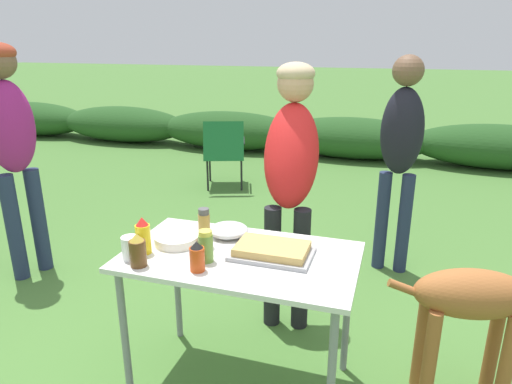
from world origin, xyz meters
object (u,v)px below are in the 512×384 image
(hot_sauce_bottle, at_px, (197,257))
(camp_chair_green_behind_table, at_px, (224,150))
(beer_bottle, at_px, (138,251))
(standing_person_in_olive_jacket, at_px, (291,164))
(paper_cup_stack, at_px, (131,248))
(food_tray, at_px, (272,251))
(standing_person_in_gray_fleece, at_px, (401,144))
(dog, at_px, (481,304))
(mustard_bottle, at_px, (143,236))
(folding_table, at_px, (240,269))
(plate_stack, at_px, (177,239))
(spice_jar, at_px, (204,228))
(standing_person_in_navy_coat, at_px, (11,136))
(mixing_bowl, at_px, (228,230))
(relish_jar, at_px, (206,246))

(hot_sauce_bottle, distance_m, camp_chair_green_behind_table, 3.49)
(beer_bottle, relative_size, standing_person_in_olive_jacket, 0.10)
(paper_cup_stack, bearing_deg, food_tray, 20.17)
(beer_bottle, relative_size, standing_person_in_gray_fleece, 0.10)
(beer_bottle, bearing_deg, dog, 17.99)
(mustard_bottle, xyz_separation_m, beer_bottle, (0.04, -0.12, -0.01))
(folding_table, xyz_separation_m, plate_stack, (-0.34, 0.03, 0.10))
(spice_jar, height_order, dog, spice_jar)
(beer_bottle, distance_m, camp_chair_green_behind_table, 3.45)
(plate_stack, distance_m, standing_person_in_olive_jacket, 0.83)
(standing_person_in_navy_coat, xyz_separation_m, standing_person_in_gray_fleece, (2.60, 0.90, -0.07))
(food_tray, relative_size, paper_cup_stack, 3.44)
(mixing_bowl, xyz_separation_m, standing_person_in_gray_fleece, (0.81, 1.35, 0.22))
(spice_jar, relative_size, standing_person_in_gray_fleece, 0.12)
(folding_table, bearing_deg, relish_jar, -138.85)
(beer_bottle, xyz_separation_m, hot_sauce_bottle, (0.27, 0.04, -0.01))
(camp_chair_green_behind_table, bearing_deg, standing_person_in_olive_jacket, -79.46)
(food_tray, distance_m, mustard_bottle, 0.61)
(spice_jar, bearing_deg, plate_stack, -172.26)
(hot_sauce_bottle, height_order, standing_person_in_gray_fleece, standing_person_in_gray_fleece)
(paper_cup_stack, xyz_separation_m, relish_jar, (0.34, 0.08, 0.02))
(beer_bottle, bearing_deg, hot_sauce_bottle, 8.17)
(standing_person_in_gray_fleece, bearing_deg, relish_jar, -109.55)
(relish_jar, bearing_deg, plate_stack, 148.17)
(plate_stack, xyz_separation_m, spice_jar, (0.14, 0.02, 0.07))
(mustard_bottle, xyz_separation_m, relish_jar, (0.31, 0.01, -0.01))
(standing_person_in_olive_jacket, bearing_deg, paper_cup_stack, -127.47)
(food_tray, relative_size, relish_jar, 2.50)
(plate_stack, bearing_deg, mustard_bottle, -123.85)
(hot_sauce_bottle, bearing_deg, dog, 20.04)
(camp_chair_green_behind_table, bearing_deg, beer_bottle, -94.21)
(plate_stack, bearing_deg, beer_bottle, -101.15)
(food_tray, bearing_deg, standing_person_in_gray_fleece, 70.62)
(spice_jar, distance_m, relish_jar, 0.17)
(folding_table, distance_m, camp_chair_green_behind_table, 3.34)
(standing_person_in_navy_coat, relative_size, standing_person_in_gray_fleece, 1.05)
(mixing_bowl, height_order, beer_bottle, beer_bottle)
(hot_sauce_bottle, height_order, camp_chair_green_behind_table, hot_sauce_bottle)
(mixing_bowl, bearing_deg, spice_jar, -115.26)
(food_tray, bearing_deg, folding_table, -167.47)
(paper_cup_stack, distance_m, standing_person_in_navy_coat, 1.70)
(mixing_bowl, relative_size, beer_bottle, 1.31)
(folding_table, relative_size, spice_jar, 5.72)
(mixing_bowl, relative_size, hot_sauce_bottle, 1.47)
(beer_bottle, distance_m, dog, 1.60)
(standing_person_in_gray_fleece, bearing_deg, camp_chair_green_behind_table, 148.55)
(mixing_bowl, relative_size, mustard_bottle, 1.12)
(paper_cup_stack, height_order, mustard_bottle, mustard_bottle)
(standing_person_in_navy_coat, distance_m, standing_person_in_gray_fleece, 2.75)
(beer_bottle, bearing_deg, food_tray, 26.89)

